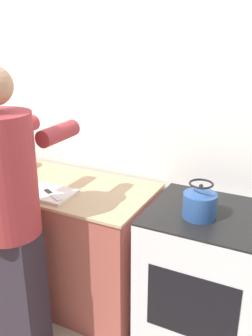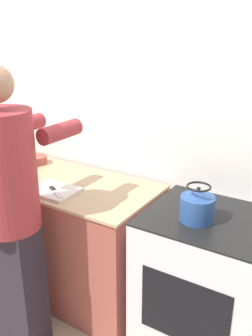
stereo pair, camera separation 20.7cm
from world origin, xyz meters
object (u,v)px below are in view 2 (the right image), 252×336
object	(u,v)px
knife	(56,192)
bowl_prep	(36,160)
person	(11,207)
canister_jar	(14,162)
kettle	(197,206)
oven	(205,285)
cutting_board	(54,190)

from	to	relation	value
knife	bowl_prep	xyz separation A→B (m)	(-0.55, 0.38, 0.01)
person	canister_jar	distance (m)	0.77
person	bowl_prep	world-z (taller)	person
bowl_prep	canister_jar	xyz separation A→B (m)	(-0.03, -0.20, 0.04)
kettle	bowl_prep	bearing A→B (deg)	169.99
oven	kettle	xyz separation A→B (m)	(-0.06, -0.08, 0.56)
oven	canister_jar	distance (m)	1.65
oven	bowl_prep	world-z (taller)	bowl_prep
person	canister_jar	xyz separation A→B (m)	(-0.55, 0.53, 0.02)
bowl_prep	knife	bearing A→B (deg)	-34.62
oven	knife	bearing A→B (deg)	-169.07
cutting_board	knife	size ratio (longest dim) A/B	1.59
oven	bowl_prep	distance (m)	1.62
cutting_board	knife	bearing A→B (deg)	-35.70
knife	kettle	bearing A→B (deg)	34.76
kettle	canister_jar	world-z (taller)	kettle
person	canister_jar	bearing A→B (deg)	135.99
knife	kettle	distance (m)	0.95
cutting_board	canister_jar	xyz separation A→B (m)	(-0.54, 0.15, 0.06)
person	knife	world-z (taller)	person
cutting_board	oven	bearing A→B (deg)	8.94
knife	kettle	world-z (taller)	kettle
cutting_board	kettle	size ratio (longest dim) A/B	1.50
oven	canister_jar	size ratio (longest dim) A/B	6.70
oven	canister_jar	world-z (taller)	canister_jar
oven	canister_jar	bearing A→B (deg)	-179.55
person	canister_jar	world-z (taller)	person
cutting_board	kettle	bearing A→B (deg)	5.05
oven	knife	distance (m)	1.11
person	bowl_prep	bearing A→B (deg)	125.36
kettle	canister_jar	distance (m)	1.52
cutting_board	knife	xyz separation A→B (m)	(0.04, -0.03, 0.01)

